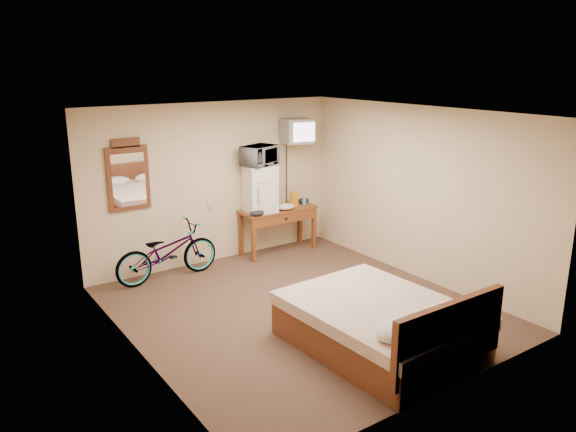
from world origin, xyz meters
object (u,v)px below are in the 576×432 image
Objects in this scene: bed at (383,325)px; microwave at (259,155)px; desk at (279,216)px; wall_mirror at (128,176)px; mini_fridge at (260,189)px; blue_cup at (304,201)px; bicycle at (167,252)px; crt_television at (297,131)px.

microwave is at bearing 80.93° from bed.
desk is 1.27× the size of wall_mirror.
desk is 1.72× the size of mini_fridge.
bed is at bearing -120.76° from microwave.
blue_cup is 3.68m from bed.
bicycle reaches higher than desk.
wall_mirror is (-2.03, 0.24, 0.40)m from mini_fridge.
mini_fridge is at bearing 176.92° from blue_cup.
bicycle is at bearing -40.53° from wall_mirror.
bicycle is (0.38, -0.32, -1.12)m from wall_mirror.
microwave is at bearing -6.62° from wall_mirror.
mini_fridge reaches higher than bed.
blue_cup is (0.85, -0.05, -0.32)m from mini_fridge.
microwave is 3.71m from bed.
mini_fridge reaches higher than desk.
mini_fridge is 1.80m from bicycle.
bed reaches higher than bicycle.
desk is at bearing -5.82° from mini_fridge.
microwave is 0.79m from crt_television.
mini_fridge is 3.55m from bed.
desk is 2.01m from bicycle.
desk is at bearing -90.39° from bicycle.
microwave is 0.27× the size of bed.
bed is (-0.54, -3.41, -0.83)m from mini_fridge.
mini_fridge is at bearing 178.82° from crt_television.
wall_mirror is 0.49× the size of bed.
crt_television is 0.39× the size of bicycle.
bed reaches higher than desk.
blue_cup is (0.50, -0.01, 0.19)m from desk.
bed is (-1.26, -3.40, -1.70)m from crt_television.
blue_cup reaches higher than bicycle.
wall_mirror reaches higher than desk.
crt_television is (0.37, 0.02, 1.37)m from desk.
crt_television is at bearing 3.17° from desk.
mini_fridge reaches higher than bicycle.
crt_television reaches higher than bicycle.
microwave is at bearing 56.33° from mini_fridge.
blue_cup is 2.53m from bicycle.
bed is at bearing -110.34° from crt_television.
desk is 0.83× the size of bicycle.
crt_television reaches higher than bed.
wall_mirror is at bearing 151.70° from microwave.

